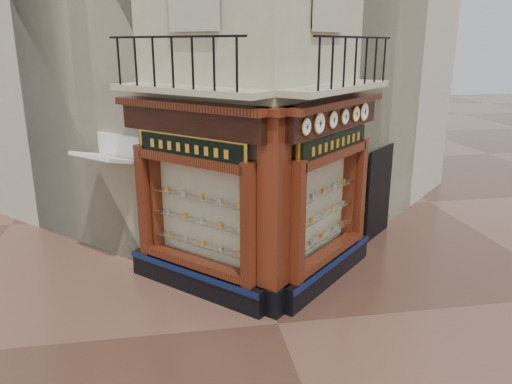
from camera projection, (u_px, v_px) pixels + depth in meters
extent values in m
plane|color=#492D22|center=(278.00, 324.00, 9.33)|extent=(80.00, 80.00, 0.00)
cube|color=beige|center=(233.00, 7.00, 13.44)|extent=(11.31, 11.31, 12.00)
cube|color=#BCB4A4|center=(145.00, 28.00, 15.53)|extent=(11.31, 11.31, 11.00)
cube|color=#BCB4A4|center=(299.00, 29.00, 16.32)|extent=(11.31, 11.31, 11.00)
cube|color=black|center=(196.00, 280.00, 10.48)|extent=(2.72, 2.72, 0.55)
cube|color=#0C163D|center=(189.00, 273.00, 10.27)|extent=(2.50, 2.50, 0.12)
cube|color=#351309|center=(249.00, 226.00, 9.28)|extent=(0.37, 0.37, 2.45)
cube|color=#351309|center=(145.00, 200.00, 10.83)|extent=(0.37, 0.37, 2.45)
cube|color=#FFE1C1|center=(204.00, 209.00, 10.32)|extent=(1.80, 1.80, 2.10)
cube|color=black|center=(191.00, 122.00, 9.55)|extent=(2.69, 2.69, 0.50)
cube|color=#351309|center=(188.00, 106.00, 9.41)|extent=(2.86, 2.86, 0.14)
cube|color=black|center=(327.00, 270.00, 10.94)|extent=(2.72, 2.72, 0.55)
cube|color=#0C163D|center=(336.00, 263.00, 10.77)|extent=(2.50, 2.50, 0.12)
cube|color=#351309|center=(296.00, 223.00, 9.42)|extent=(0.37, 0.37, 2.45)
cube|color=#351309|center=(358.00, 190.00, 11.61)|extent=(0.37, 0.37, 2.45)
cube|color=#FFE1C1|center=(316.00, 203.00, 10.70)|extent=(1.80, 1.80, 2.10)
cube|color=black|center=(333.00, 118.00, 10.01)|extent=(2.69, 2.69, 0.50)
cube|color=#351309|center=(337.00, 103.00, 9.88)|extent=(2.86, 2.86, 0.14)
cube|color=black|center=(273.00, 298.00, 9.73)|extent=(0.78, 0.78, 0.55)
cube|color=#351309|center=(274.00, 204.00, 9.18)|extent=(0.64, 0.64, 3.50)
cube|color=#351309|center=(275.00, 111.00, 8.69)|extent=(0.85, 0.85, 0.14)
cube|color=beige|center=(186.00, 90.00, 9.31)|extent=(2.97, 2.97, 0.12)
cube|color=black|center=(171.00, 37.00, 8.78)|extent=(2.36, 2.36, 0.04)
cube|color=beige|center=(339.00, 88.00, 9.78)|extent=(2.97, 2.97, 0.12)
cube|color=black|center=(357.00, 37.00, 9.33)|extent=(2.36, 2.36, 0.04)
cylinder|color=gold|center=(305.00, 127.00, 8.82)|extent=(0.26, 0.26, 0.31)
cylinder|color=white|center=(307.00, 127.00, 8.81)|extent=(0.21, 0.21, 0.27)
cube|color=black|center=(308.00, 127.00, 8.80)|extent=(0.02, 0.02, 0.10)
cube|color=black|center=(308.00, 127.00, 8.80)|extent=(0.06, 0.06, 0.01)
cylinder|color=gold|center=(319.00, 123.00, 9.21)|extent=(0.32, 0.32, 0.40)
cylinder|color=white|center=(320.00, 124.00, 9.19)|extent=(0.26, 0.26, 0.35)
cube|color=black|center=(321.00, 124.00, 9.18)|extent=(0.02, 0.02, 0.13)
cube|color=black|center=(321.00, 124.00, 9.18)|extent=(0.08, 0.08, 0.01)
cylinder|color=gold|center=(332.00, 120.00, 9.64)|extent=(0.28, 0.28, 0.34)
cylinder|color=white|center=(334.00, 120.00, 9.62)|extent=(0.22, 0.22, 0.29)
cube|color=black|center=(335.00, 120.00, 9.62)|extent=(0.02, 0.02, 0.11)
cube|color=black|center=(335.00, 120.00, 9.62)|extent=(0.07, 0.07, 0.01)
cylinder|color=gold|center=(344.00, 117.00, 10.05)|extent=(0.26, 0.26, 0.32)
cylinder|color=white|center=(346.00, 117.00, 10.03)|extent=(0.21, 0.21, 0.28)
cube|color=black|center=(346.00, 117.00, 10.02)|extent=(0.02, 0.02, 0.11)
cube|color=black|center=(346.00, 117.00, 10.02)|extent=(0.07, 0.07, 0.01)
cylinder|color=gold|center=(355.00, 114.00, 10.46)|extent=(0.27, 0.27, 0.33)
cylinder|color=white|center=(357.00, 114.00, 10.44)|extent=(0.22, 0.22, 0.28)
cube|color=black|center=(357.00, 114.00, 10.43)|extent=(0.02, 0.02, 0.11)
cube|color=black|center=(357.00, 114.00, 10.43)|extent=(0.07, 0.07, 0.01)
cylinder|color=gold|center=(364.00, 112.00, 10.79)|extent=(0.32, 0.32, 0.40)
cylinder|color=white|center=(365.00, 112.00, 10.77)|extent=(0.26, 0.26, 0.34)
cube|color=black|center=(366.00, 112.00, 10.77)|extent=(0.02, 0.02, 0.13)
cube|color=black|center=(366.00, 112.00, 10.77)|extent=(0.08, 0.08, 0.01)
cube|color=gold|center=(190.00, 148.00, 9.66)|extent=(2.01, 2.01, 0.54)
cube|color=black|center=(189.00, 148.00, 9.63)|extent=(1.87, 1.87, 0.40)
cube|color=gold|center=(334.00, 143.00, 10.13)|extent=(2.10, 2.10, 0.56)
cube|color=black|center=(336.00, 143.00, 10.10)|extent=(1.96, 1.96, 0.42)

